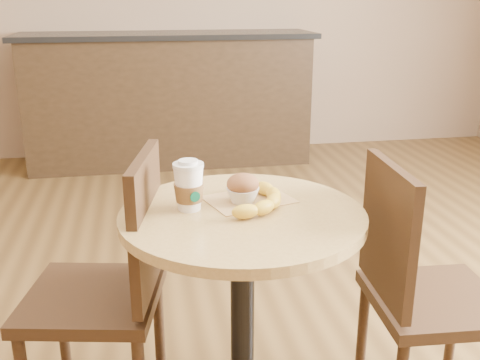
{
  "coord_description": "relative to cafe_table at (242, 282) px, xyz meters",
  "views": [
    {
      "loc": [
        -0.24,
        -1.35,
        1.33
      ],
      "look_at": [
        0.03,
        0.12,
        0.83
      ],
      "focal_mm": 42.0,
      "sensor_mm": 36.0,
      "label": 1
    }
  ],
  "objects": [
    {
      "name": "chair_left",
      "position": [
        -0.38,
        0.12,
        -0.04
      ],
      "size": [
        0.47,
        0.47,
        0.9
      ],
      "rotation": [
        0.0,
        0.0,
        -1.77
      ],
      "color": "#352112",
      "rests_on": "ground"
    },
    {
      "name": "chair_right",
      "position": [
        0.53,
        -0.05,
        -0.05
      ],
      "size": [
        0.41,
        0.41,
        0.87
      ],
      "rotation": [
        0.0,
        0.0,
        1.51
      ],
      "color": "#352112",
      "rests_on": "ground"
    },
    {
      "name": "coffee_cup",
      "position": [
        -0.14,
        0.05,
        0.29
      ],
      "size": [
        0.09,
        0.09,
        0.14
      ],
      "rotation": [
        0.0,
        0.0,
        0.32
      ],
      "color": "white",
      "rests_on": "cafe_table"
    },
    {
      "name": "service_counter",
      "position": [
        -0.03,
        3.1,
        -0.01
      ],
      "size": [
        2.3,
        0.65,
        1.04
      ],
      "color": "black",
      "rests_on": "ground"
    },
    {
      "name": "banana",
      "position": [
        0.05,
        0.05,
        0.24
      ],
      "size": [
        0.27,
        0.34,
        0.04
      ],
      "primitive_type": null,
      "rotation": [
        0.0,
        0.0,
        -0.34
      ],
      "color": "gold",
      "rests_on": "kraft_bag"
    },
    {
      "name": "muffin",
      "position": [
        0.01,
        0.07,
        0.27
      ],
      "size": [
        0.1,
        0.1,
        0.09
      ],
      "color": "silver",
      "rests_on": "kraft_bag"
    },
    {
      "name": "cafe_table",
      "position": [
        0.0,
        0.0,
        0.0
      ],
      "size": [
        0.69,
        0.69,
        0.75
      ],
      "color": "black",
      "rests_on": "ground"
    },
    {
      "name": "kraft_bag",
      "position": [
        0.03,
        0.09,
        0.22
      ],
      "size": [
        0.28,
        0.25,
        0.0
      ],
      "primitive_type": "cube",
      "rotation": [
        0.0,
        0.0,
        0.31
      ],
      "color": "tan",
      "rests_on": "cafe_table"
    }
  ]
}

